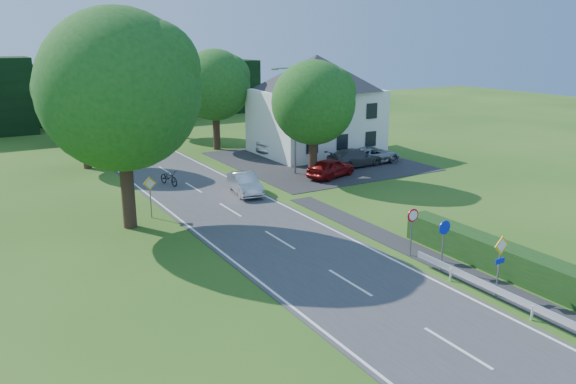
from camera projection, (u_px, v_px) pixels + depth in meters
road at (261, 229)px, 30.40m from camera, size 7.00×80.00×0.04m
parking_pad at (315, 161)px, 47.06m from camera, size 14.00×16.00×0.04m
line_edge_left at (205, 239)px, 28.80m from camera, size 0.12×80.00×0.01m
line_edge_right at (312, 219)px, 31.98m from camera, size 0.12×80.00×0.01m
line_centre at (261, 229)px, 30.39m from camera, size 0.12×80.00×0.01m
tree_main at (122, 121)px, 29.23m from camera, size 9.40×9.40×11.64m
tree_left_far at (83, 114)px, 43.41m from camera, size 7.00×7.00×8.58m
tree_right_far at (215, 100)px, 50.88m from camera, size 7.40×7.40×9.09m
tree_left_back at (63, 102)px, 53.68m from camera, size 6.60×6.60×8.07m
tree_right_back at (175, 101)px, 57.23m from camera, size 6.20×6.20×7.56m
tree_right_mid at (313, 121)px, 40.06m from camera, size 7.00×7.00×8.58m
treeline_right at (148, 90)px, 71.57m from camera, size 30.00×5.00×7.00m
house_white at (316, 103)px, 49.36m from camera, size 10.60×8.40×8.60m
streetlight at (294, 115)px, 41.46m from camera, size 2.03×0.18×8.00m
sign_priority_right at (500, 255)px, 22.05m from camera, size 0.78×0.09×2.59m
sign_roundabout at (444, 236)px, 24.57m from camera, size 0.64×0.08×2.37m
sign_speed_limit at (412, 221)px, 26.20m from camera, size 0.64×0.11×2.37m
sign_priority_left at (150, 189)px, 31.87m from camera, size 0.78×0.09×2.44m
moving_car at (245, 183)px, 37.08m from camera, size 2.19×4.39×1.38m
motorcycle at (169, 178)px, 39.24m from camera, size 1.17×2.12×1.06m
parked_car_red at (331, 168)px, 41.36m from camera, size 4.51×2.90×1.43m
parked_car_silver_a at (284, 144)px, 49.79m from camera, size 5.18×2.58×1.63m
parked_car_grey at (355, 158)px, 44.83m from camera, size 5.01×2.24×1.43m
parked_car_silver_b at (372, 155)px, 46.08m from camera, size 4.83×2.30×1.33m
parasol at (302, 149)px, 47.31m from camera, size 2.29×2.33×1.85m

